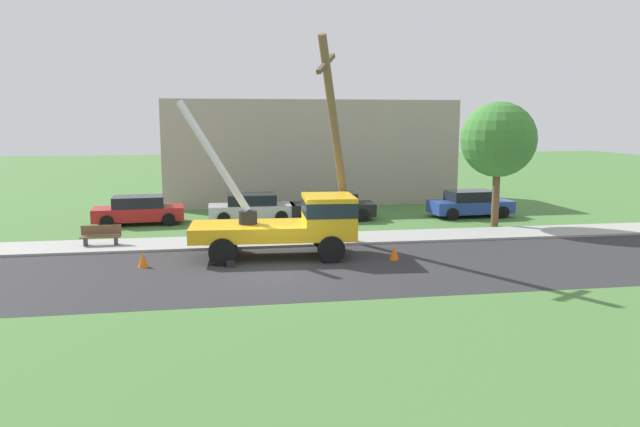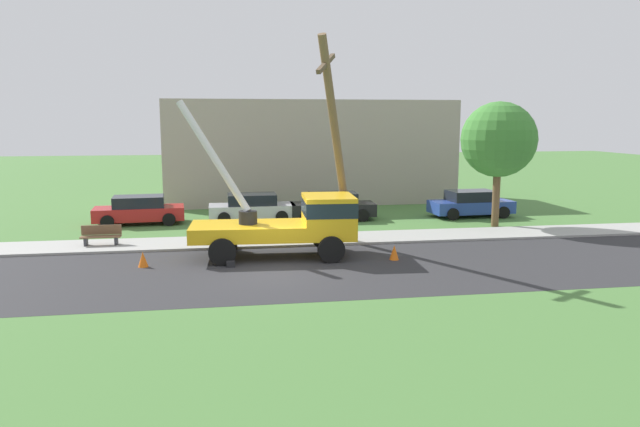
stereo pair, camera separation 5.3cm
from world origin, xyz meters
name	(u,v)px [view 2 (the right image)]	position (x,y,z in m)	size (l,w,h in m)	color
ground_plane	(256,217)	(0.00, 12.00, 0.00)	(120.00, 120.00, 0.00)	#477538
road_asphalt	(277,271)	(0.00, 0.00, 0.00)	(80.00, 7.66, 0.01)	#2B2B2D
sidewalk_strip	(266,241)	(0.00, 5.11, 0.05)	(80.00, 2.56, 0.10)	#9E9E99
utility_truck	(295,220)	(0.89, 2.20, 1.41)	(6.75, 3.21, 5.98)	gold
leaning_utility_pole	(337,144)	(2.65, 2.90, 4.26)	(2.26, 3.80, 8.35)	brown
traffic_cone_ahead	(394,252)	(4.50, 0.98, 0.28)	(0.36, 0.36, 0.56)	orange
traffic_cone_behind	(143,259)	(-4.69, 1.36, 0.28)	(0.36, 0.36, 0.56)	orange
traffic_cone_curbside	(339,242)	(2.80, 3.15, 0.28)	(0.36, 0.36, 0.56)	orange
parked_sedan_red	(139,210)	(-5.96, 10.66, 0.71)	(4.52, 2.23, 1.42)	#B21E1E
parked_sedan_silver	(252,207)	(-0.30, 10.63, 0.71)	(4.41, 2.04, 1.42)	#B7B7BF
parked_sedan_black	(333,206)	(3.92, 10.48, 0.71)	(4.48, 2.15, 1.42)	black
parked_sedan_blue	(471,204)	(11.49, 10.14, 0.71)	(4.48, 2.16, 1.42)	#263F99
park_bench	(101,236)	(-6.81, 5.18, 0.46)	(1.60, 0.45, 0.90)	brown
roadside_tree_near	(499,140)	(11.43, 7.08, 4.25)	(3.64, 3.64, 6.09)	brown
lowrise_building_backdrop	(309,151)	(3.82, 18.26, 3.20)	(18.00, 6.00, 6.40)	#A5998C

